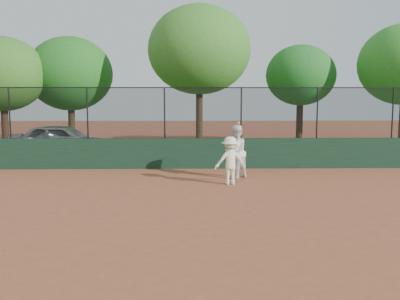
{
  "coord_description": "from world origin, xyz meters",
  "views": [
    {
      "loc": [
        0.5,
        -11.44,
        2.87
      ],
      "look_at": [
        0.8,
        2.2,
        1.2
      ],
      "focal_mm": 40.0,
      "sensor_mm": 36.0,
      "label": 1
    }
  ],
  "objects_px": {
    "tree_2": "(199,50)",
    "tree_3": "(301,76)",
    "parked_car": "(63,141)",
    "player_main": "(230,161)",
    "tree_0": "(2,74)",
    "player_second": "(236,152)",
    "tree_1": "(70,74)"
  },
  "relations": [
    {
      "from": "tree_0",
      "to": "tree_3",
      "type": "relative_size",
      "value": 1.04
    },
    {
      "from": "tree_2",
      "to": "tree_3",
      "type": "xyz_separation_m",
      "value": [
        5.55,
        1.66,
        -1.19
      ]
    },
    {
      "from": "parked_car",
      "to": "player_second",
      "type": "xyz_separation_m",
      "value": [
        7.43,
        -5.11,
        0.13
      ]
    },
    {
      "from": "parked_car",
      "to": "tree_2",
      "type": "bearing_deg",
      "value": -65.88
    },
    {
      "from": "parked_car",
      "to": "tree_1",
      "type": "relative_size",
      "value": 0.78
    },
    {
      "from": "tree_2",
      "to": "tree_3",
      "type": "relative_size",
      "value": 1.32
    },
    {
      "from": "player_second",
      "to": "tree_2",
      "type": "relative_size",
      "value": 0.25
    },
    {
      "from": "tree_1",
      "to": "tree_3",
      "type": "bearing_deg",
      "value": -0.17
    },
    {
      "from": "parked_car",
      "to": "tree_1",
      "type": "xyz_separation_m",
      "value": [
        -0.62,
        3.99,
        3.23
      ]
    },
    {
      "from": "tree_1",
      "to": "tree_2",
      "type": "bearing_deg",
      "value": -13.77
    },
    {
      "from": "player_second",
      "to": "player_main",
      "type": "distance_m",
      "value": 1.14
    },
    {
      "from": "tree_0",
      "to": "tree_3",
      "type": "height_order",
      "value": "tree_0"
    },
    {
      "from": "parked_car",
      "to": "player_second",
      "type": "relative_size",
      "value": 2.52
    },
    {
      "from": "player_main",
      "to": "tree_3",
      "type": "distance_m",
      "value": 11.64
    },
    {
      "from": "player_main",
      "to": "tree_0",
      "type": "height_order",
      "value": "tree_0"
    },
    {
      "from": "tree_0",
      "to": "tree_2",
      "type": "bearing_deg",
      "value": -0.51
    },
    {
      "from": "tree_2",
      "to": "tree_3",
      "type": "bearing_deg",
      "value": 16.66
    },
    {
      "from": "player_main",
      "to": "tree_0",
      "type": "xyz_separation_m",
      "value": [
        -10.7,
        8.58,
        3.16
      ]
    },
    {
      "from": "player_second",
      "to": "tree_3",
      "type": "relative_size",
      "value": 0.33
    },
    {
      "from": "tree_3",
      "to": "player_main",
      "type": "bearing_deg",
      "value": -114.99
    },
    {
      "from": "player_main",
      "to": "tree_2",
      "type": "xyz_separation_m",
      "value": [
        -0.82,
        8.49,
        4.36
      ]
    },
    {
      "from": "parked_car",
      "to": "tree_2",
      "type": "xyz_separation_m",
      "value": [
        6.31,
        2.29,
        4.34
      ]
    },
    {
      "from": "player_main",
      "to": "tree_1",
      "type": "relative_size",
      "value": 0.34
    },
    {
      "from": "parked_car",
      "to": "tree_2",
      "type": "distance_m",
      "value": 8.0
    },
    {
      "from": "tree_2",
      "to": "tree_3",
      "type": "height_order",
      "value": "tree_2"
    },
    {
      "from": "tree_0",
      "to": "tree_2",
      "type": "xyz_separation_m",
      "value": [
        9.88,
        -0.09,
        1.2
      ]
    },
    {
      "from": "parked_car",
      "to": "tree_2",
      "type": "relative_size",
      "value": 0.64
    },
    {
      "from": "tree_0",
      "to": "tree_1",
      "type": "distance_m",
      "value": 3.36
    },
    {
      "from": "player_main",
      "to": "tree_3",
      "type": "xyz_separation_m",
      "value": [
        4.73,
        10.15,
        3.17
      ]
    },
    {
      "from": "player_second",
      "to": "tree_2",
      "type": "height_order",
      "value": "tree_2"
    },
    {
      "from": "tree_0",
      "to": "tree_3",
      "type": "xyz_separation_m",
      "value": [
        15.43,
        1.57,
        0.01
      ]
    },
    {
      "from": "player_second",
      "to": "tree_1",
      "type": "xyz_separation_m",
      "value": [
        -8.04,
        9.1,
        3.1
      ]
    }
  ]
}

